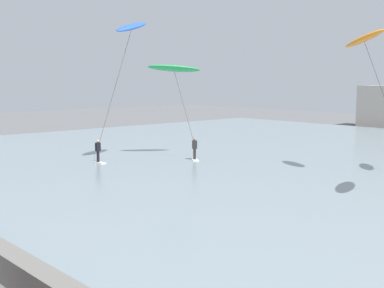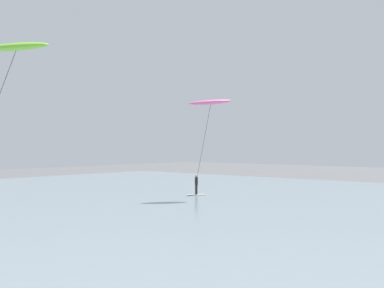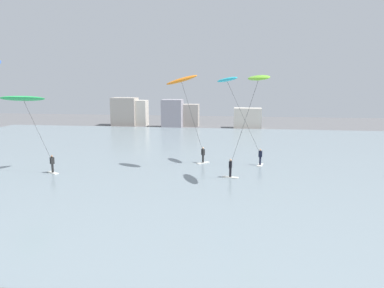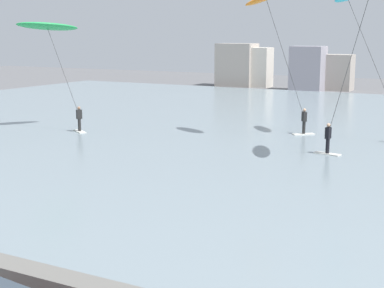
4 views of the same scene
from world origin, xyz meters
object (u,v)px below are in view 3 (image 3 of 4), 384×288
(kitesurfer_orange, at_px, (183,87))
(kitesurfer_cyan, at_px, (231,88))
(kitesurfer_green, at_px, (25,103))
(kitesurfer_lime, at_px, (256,87))

(kitesurfer_orange, bearing_deg, kitesurfer_cyan, 29.80)
(kitesurfer_green, bearing_deg, kitesurfer_lime, -2.03)
(kitesurfer_orange, distance_m, kitesurfer_lime, 7.78)
(kitesurfer_green, height_order, kitesurfer_cyan, kitesurfer_cyan)
(kitesurfer_green, distance_m, kitesurfer_lime, 20.14)
(kitesurfer_cyan, bearing_deg, kitesurfer_orange, -150.20)
(kitesurfer_orange, xyz_separation_m, kitesurfer_lime, (6.46, -4.33, 0.14))
(kitesurfer_green, relative_size, kitesurfer_lime, 0.82)
(kitesurfer_orange, distance_m, kitesurfer_cyan, 4.93)
(kitesurfer_orange, height_order, kitesurfer_green, kitesurfer_orange)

